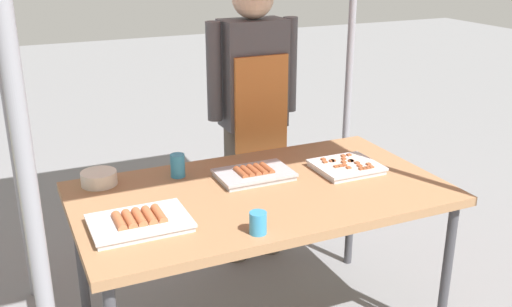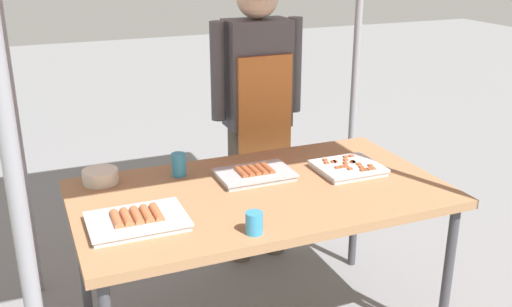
{
  "view_description": "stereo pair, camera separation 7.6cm",
  "coord_description": "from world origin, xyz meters",
  "px_view_note": "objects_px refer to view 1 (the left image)",
  "views": [
    {
      "loc": [
        -0.98,
        -2.13,
        1.78
      ],
      "look_at": [
        0.0,
        0.05,
        0.9
      ],
      "focal_mm": 41.29,
      "sensor_mm": 36.0,
      "label": 1
    },
    {
      "loc": [
        -0.91,
        -2.16,
        1.78
      ],
      "look_at": [
        0.0,
        0.05,
        0.9
      ],
      "focal_mm": 41.29,
      "sensor_mm": 36.0,
      "label": 2
    }
  ],
  "objects_px": {
    "tray_pork_links": "(140,222)",
    "drink_cup_near_edge": "(258,223)",
    "vendor_woman": "(253,101)",
    "tray_meat_skewers": "(346,167)",
    "condiment_bowl": "(99,178)",
    "stall_table": "(261,201)",
    "tray_grilled_sausages": "(254,174)",
    "drink_cup_by_wok": "(178,166)"
  },
  "relations": [
    {
      "from": "tray_meat_skewers",
      "to": "drink_cup_near_edge",
      "type": "height_order",
      "value": "drink_cup_near_edge"
    },
    {
      "from": "tray_pork_links",
      "to": "vendor_woman",
      "type": "distance_m",
      "value": 1.19
    },
    {
      "from": "condiment_bowl",
      "to": "vendor_woman",
      "type": "distance_m",
      "value": 0.98
    },
    {
      "from": "tray_grilled_sausages",
      "to": "condiment_bowl",
      "type": "bearing_deg",
      "value": 161.99
    },
    {
      "from": "tray_meat_skewers",
      "to": "drink_cup_by_wok",
      "type": "relative_size",
      "value": 2.73
    },
    {
      "from": "tray_meat_skewers",
      "to": "condiment_bowl",
      "type": "xyz_separation_m",
      "value": [
        -1.09,
        0.3,
        0.01
      ]
    },
    {
      "from": "stall_table",
      "to": "drink_cup_near_edge",
      "type": "relative_size",
      "value": 18.89
    },
    {
      "from": "tray_pork_links",
      "to": "condiment_bowl",
      "type": "relative_size",
      "value": 2.35
    },
    {
      "from": "tray_grilled_sausages",
      "to": "vendor_woman",
      "type": "bearing_deg",
      "value": 66.25
    },
    {
      "from": "tray_pork_links",
      "to": "drink_cup_near_edge",
      "type": "bearing_deg",
      "value": -30.65
    },
    {
      "from": "tray_pork_links",
      "to": "vendor_woman",
      "type": "relative_size",
      "value": 0.23
    },
    {
      "from": "drink_cup_near_edge",
      "to": "vendor_woman",
      "type": "height_order",
      "value": "vendor_woman"
    },
    {
      "from": "stall_table",
      "to": "tray_meat_skewers",
      "type": "relative_size",
      "value": 5.47
    },
    {
      "from": "stall_table",
      "to": "tray_pork_links",
      "type": "bearing_deg",
      "value": -166.75
    },
    {
      "from": "condiment_bowl",
      "to": "drink_cup_near_edge",
      "type": "bearing_deg",
      "value": -57.46
    },
    {
      "from": "stall_table",
      "to": "tray_grilled_sausages",
      "type": "distance_m",
      "value": 0.15
    },
    {
      "from": "stall_table",
      "to": "tray_meat_skewers",
      "type": "distance_m",
      "value": 0.47
    },
    {
      "from": "stall_table",
      "to": "tray_meat_skewers",
      "type": "xyz_separation_m",
      "value": [
        0.46,
        0.04,
        0.07
      ]
    },
    {
      "from": "tray_meat_skewers",
      "to": "stall_table",
      "type": "bearing_deg",
      "value": -174.93
    },
    {
      "from": "drink_cup_by_wok",
      "to": "vendor_woman",
      "type": "relative_size",
      "value": 0.07
    },
    {
      "from": "condiment_bowl",
      "to": "drink_cup_near_edge",
      "type": "xyz_separation_m",
      "value": [
        0.45,
        -0.71,
        0.01
      ]
    },
    {
      "from": "tray_meat_skewers",
      "to": "vendor_woman",
      "type": "height_order",
      "value": "vendor_woman"
    },
    {
      "from": "tray_pork_links",
      "to": "drink_cup_by_wok",
      "type": "distance_m",
      "value": 0.51
    },
    {
      "from": "vendor_woman",
      "to": "tray_meat_skewers",
      "type": "bearing_deg",
      "value": 105.84
    },
    {
      "from": "condiment_bowl",
      "to": "vendor_woman",
      "type": "relative_size",
      "value": 0.1
    },
    {
      "from": "vendor_woman",
      "to": "drink_cup_by_wok",
      "type": "bearing_deg",
      "value": 36.0
    },
    {
      "from": "stall_table",
      "to": "vendor_woman",
      "type": "relative_size",
      "value": 1.0
    },
    {
      "from": "condiment_bowl",
      "to": "stall_table",
      "type": "bearing_deg",
      "value": -28.75
    },
    {
      "from": "stall_table",
      "to": "drink_cup_near_edge",
      "type": "height_order",
      "value": "drink_cup_near_edge"
    },
    {
      "from": "tray_grilled_sausages",
      "to": "tray_meat_skewers",
      "type": "height_order",
      "value": "tray_grilled_sausages"
    },
    {
      "from": "condiment_bowl",
      "to": "tray_grilled_sausages",
      "type": "bearing_deg",
      "value": -18.01
    },
    {
      "from": "drink_cup_by_wok",
      "to": "vendor_woman",
      "type": "height_order",
      "value": "vendor_woman"
    },
    {
      "from": "stall_table",
      "to": "tray_pork_links",
      "type": "xyz_separation_m",
      "value": [
        -0.56,
        -0.13,
        0.07
      ]
    },
    {
      "from": "tray_pork_links",
      "to": "stall_table",
      "type": "bearing_deg",
      "value": 13.25
    },
    {
      "from": "condiment_bowl",
      "to": "drink_cup_near_edge",
      "type": "height_order",
      "value": "drink_cup_near_edge"
    },
    {
      "from": "tray_grilled_sausages",
      "to": "tray_meat_skewers",
      "type": "bearing_deg",
      "value": -11.78
    },
    {
      "from": "tray_meat_skewers",
      "to": "condiment_bowl",
      "type": "bearing_deg",
      "value": 164.43
    },
    {
      "from": "tray_grilled_sausages",
      "to": "drink_cup_near_edge",
      "type": "height_order",
      "value": "drink_cup_near_edge"
    },
    {
      "from": "tray_grilled_sausages",
      "to": "drink_cup_near_edge",
      "type": "relative_size",
      "value": 4.0
    },
    {
      "from": "drink_cup_near_edge",
      "to": "tray_grilled_sausages",
      "type": "bearing_deg",
      "value": 67.46
    },
    {
      "from": "tray_pork_links",
      "to": "condiment_bowl",
      "type": "height_order",
      "value": "condiment_bowl"
    },
    {
      "from": "drink_cup_near_edge",
      "to": "drink_cup_by_wok",
      "type": "bearing_deg",
      "value": 99.11
    }
  ]
}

